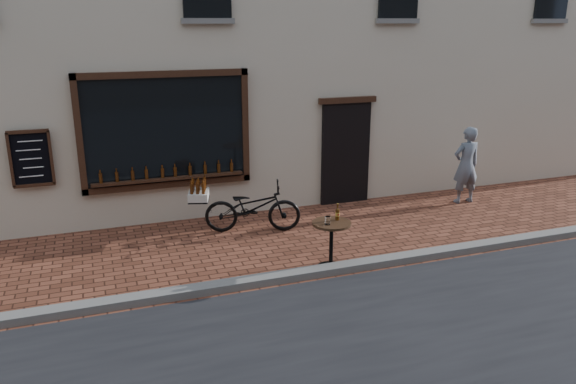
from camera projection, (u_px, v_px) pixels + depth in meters
name	position (u px, v px, depth m)	size (l,w,h in m)	color
ground	(328.00, 279.00, 8.72)	(90.00, 90.00, 0.00)	#53291A
kerb	(323.00, 271.00, 8.89)	(90.00, 0.25, 0.12)	slate
cargo_bicycle	(251.00, 207.00, 10.59)	(2.16, 1.14, 1.02)	black
bistro_table	(332.00, 236.00, 8.94)	(0.62, 0.62, 1.07)	black
pedestrian	(466.00, 165.00, 12.21)	(0.62, 0.40, 1.69)	slate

